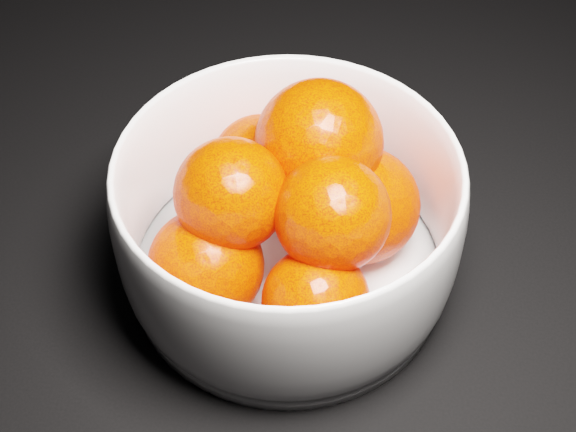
# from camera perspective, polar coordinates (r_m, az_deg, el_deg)

# --- Properties ---
(bowl) EXTENTS (0.25, 0.25, 0.12)m
(bowl) POSITION_cam_1_polar(r_m,az_deg,el_deg) (0.58, 0.00, -0.41)
(bowl) COLOR white
(bowl) RESTS_ON ground
(orange_pile) EXTENTS (0.19, 0.20, 0.14)m
(orange_pile) POSITION_cam_1_polar(r_m,az_deg,el_deg) (0.57, 0.44, 0.86)
(orange_pile) COLOR red
(orange_pile) RESTS_ON bowl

